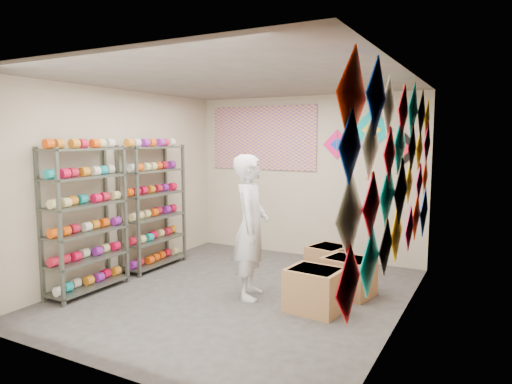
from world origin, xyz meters
The scene contains 12 objects.
ground centered at (0.00, 0.00, 0.00)m, with size 4.50×4.50×0.00m, color #312E2B.
room_walls centered at (0.00, 0.00, 1.64)m, with size 4.50×4.50×4.50m.
shelf_rack_front centered at (-1.78, -0.85, 0.95)m, with size 0.40×1.10×1.90m, color #4C5147.
shelf_rack_back centered at (-1.78, 0.45, 0.95)m, with size 0.40×1.10×1.90m, color #4C5147.
string_spools centered at (-1.78, -0.20, 1.05)m, with size 0.12×2.36×0.12m.
kite_wall_display centered at (1.98, -0.04, 1.64)m, with size 0.05×4.26×2.05m.
back_wall_kites centered at (1.09, 2.24, 1.99)m, with size 1.54×0.02×0.86m.
poster centered at (-0.80, 2.23, 2.00)m, with size 2.00×0.01×1.10m, color #6E4391.
shopkeeper centered at (0.19, -0.01, 0.90)m, with size 0.62×0.76×1.80m, color silver.
carton_a centered at (1.08, -0.08, 0.25)m, with size 0.60×0.50×0.50m, color olive.
carton_b centered at (1.26, 0.64, 0.24)m, with size 0.59×0.48×0.48m, color olive.
carton_c centered at (0.79, 1.22, 0.23)m, with size 0.48×0.53×0.46m, color olive.
Camera 1 is at (2.90, -4.91, 2.00)m, focal length 32.00 mm.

